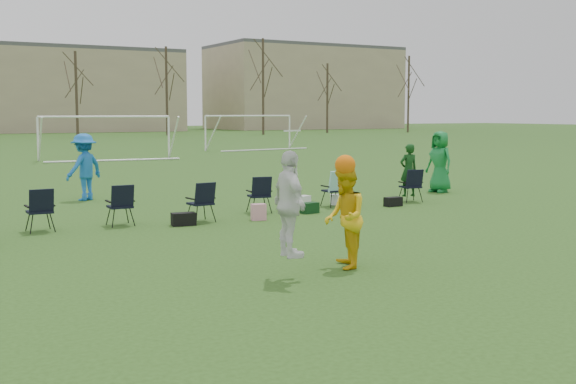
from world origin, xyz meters
TOP-DOWN VIEW (x-y plane):
  - ground at (0.00, 0.00)m, footprint 260.00×260.00m
  - fielder_blue at (-1.81, 13.20)m, footprint 1.49×1.29m
  - fielder_green_far at (8.98, 9.69)m, footprint 0.76×1.06m
  - center_contest at (-0.85, 1.31)m, footprint 1.98×1.35m
  - sideline_setup at (1.67, 8.00)m, footprint 11.25×1.91m
  - goal_mid at (4.00, 32.00)m, footprint 7.40×0.63m
  - goal_right at (16.00, 38.00)m, footprint 7.35×1.14m

SIDE VIEW (x-z plane):
  - ground at x=0.00m, z-range 0.00..0.00m
  - sideline_setup at x=1.67m, z-range -0.34..1.37m
  - fielder_blue at x=-1.81m, z-range 0.00..2.00m
  - fielder_green_far at x=8.98m, z-range 0.00..2.02m
  - center_contest at x=-0.85m, z-range -0.16..2.20m
  - goal_mid at x=4.00m, z-range 0.69..3.15m
  - goal_right at x=16.00m, z-range 0.69..3.15m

